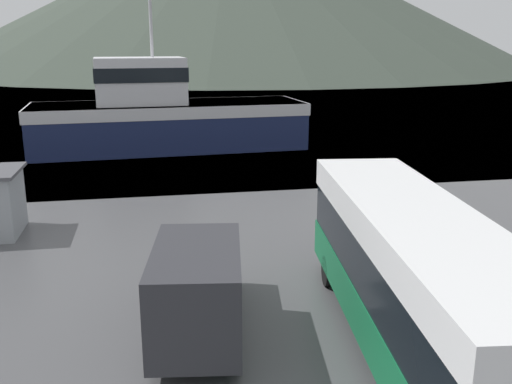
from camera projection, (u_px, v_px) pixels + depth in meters
The scene contains 5 objects.
water_surface at pixel (171, 70), 141.45m from camera, with size 240.00×240.00×0.00m, color #3D5160.
tour_bus at pixel (414, 276), 12.62m from camera, with size 3.80×11.39×3.44m.
delivery_van at pixel (198, 286), 13.69m from camera, with size 2.74×5.65×2.39m.
fishing_boat at pixel (164, 114), 37.59m from camera, with size 18.09×7.06×11.32m.
mooring_bollard at pixel (403, 183), 27.23m from camera, with size 0.35×0.35×0.75m.
Camera 1 is at (-6.07, -2.55, 6.95)m, focal length 40.00 mm.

